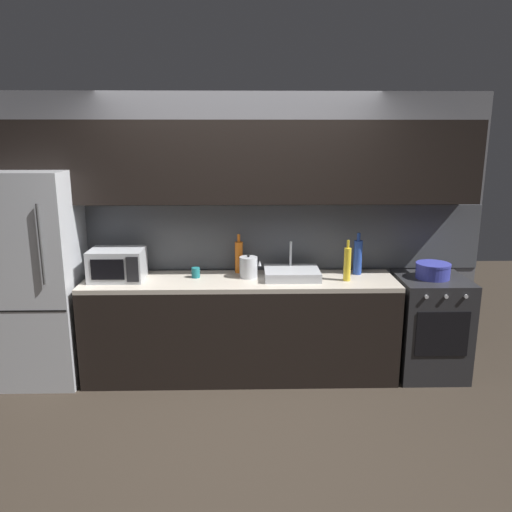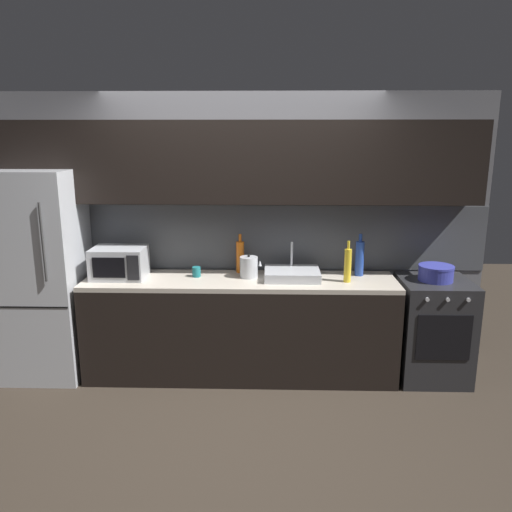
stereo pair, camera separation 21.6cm
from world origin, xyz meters
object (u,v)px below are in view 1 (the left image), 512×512
at_px(kettle, 249,267).
at_px(wine_bottle_orange, 239,257).
at_px(refrigerator, 39,278).
at_px(wine_bottle_yellow, 347,264).
at_px(wine_bottle_blue, 358,257).
at_px(mug_teal, 196,273).
at_px(oven_range, 429,326).
at_px(microwave, 117,264).
at_px(cooking_pot, 433,271).

relative_size(kettle, wine_bottle_orange, 0.59).
bearing_deg(refrigerator, wine_bottle_yellow, -1.29).
bearing_deg(wine_bottle_blue, wine_bottle_orange, 176.04).
xyz_separation_m(kettle, wine_bottle_blue, (0.98, 0.09, 0.07)).
height_order(kettle, wine_bottle_blue, wine_bottle_blue).
xyz_separation_m(wine_bottle_blue, mug_teal, (-1.45, -0.08, -0.12)).
bearing_deg(wine_bottle_orange, oven_range, -7.40).
bearing_deg(kettle, wine_bottle_blue, 5.26).
distance_m(microwave, wine_bottle_orange, 1.07).
bearing_deg(oven_range, wine_bottle_orange, 172.60).
xyz_separation_m(refrigerator, wine_bottle_blue, (2.80, 0.15, 0.14)).
distance_m(refrigerator, wine_bottle_yellow, 2.67).
bearing_deg(microwave, wine_bottle_orange, 10.93).
bearing_deg(microwave, oven_range, -0.41).
distance_m(oven_range, wine_bottle_blue, 0.90).
height_order(refrigerator, kettle, refrigerator).
height_order(microwave, wine_bottle_yellow, wine_bottle_yellow).
bearing_deg(kettle, cooking_pot, -2.01).
bearing_deg(oven_range, wine_bottle_blue, 167.03).
bearing_deg(mug_teal, cooking_pot, -1.75).
relative_size(oven_range, wine_bottle_orange, 2.53).
relative_size(wine_bottle_orange, wine_bottle_blue, 0.94).
xyz_separation_m(microwave, wine_bottle_blue, (2.12, 0.13, 0.03)).
bearing_deg(mug_teal, microwave, -176.14).
xyz_separation_m(kettle, wine_bottle_orange, (-0.09, 0.16, 0.06)).
relative_size(refrigerator, mug_teal, 20.61).
xyz_separation_m(wine_bottle_orange, wine_bottle_blue, (1.07, -0.07, 0.01)).
relative_size(microwave, wine_bottle_yellow, 1.29).
bearing_deg(microwave, wine_bottle_blue, 3.48).
xyz_separation_m(wine_bottle_yellow, mug_teal, (-1.32, 0.12, -0.11)).
height_order(refrigerator, wine_bottle_yellow, refrigerator).
bearing_deg(mug_teal, wine_bottle_blue, 3.30).
distance_m(microwave, mug_teal, 0.68).
bearing_deg(wine_bottle_yellow, microwave, 177.74).
bearing_deg(mug_teal, wine_bottle_orange, 22.52).
relative_size(refrigerator, kettle, 8.81).
bearing_deg(refrigerator, wine_bottle_orange, 7.29).
relative_size(refrigerator, wine_bottle_blue, 4.88).
bearing_deg(wine_bottle_orange, mug_teal, -157.48).
height_order(wine_bottle_yellow, mug_teal, wine_bottle_yellow).
bearing_deg(wine_bottle_orange, wine_bottle_blue, -3.96).
distance_m(wine_bottle_orange, cooking_pot, 1.72).
distance_m(kettle, wine_bottle_yellow, 0.86).
distance_m(wine_bottle_blue, mug_teal, 1.46).
relative_size(kettle, cooking_pot, 0.70).
bearing_deg(microwave, kettle, 1.94).
bearing_deg(cooking_pot, wine_bottle_yellow, -175.55).
bearing_deg(microwave, wine_bottle_yellow, -2.26).
bearing_deg(oven_range, kettle, 177.96).
height_order(refrigerator, wine_bottle_orange, refrigerator).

